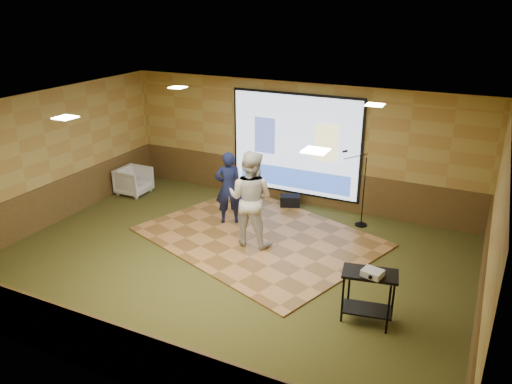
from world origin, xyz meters
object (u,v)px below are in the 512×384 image
at_px(dance_floor, 259,237).
at_px(player_left, 229,188).
at_px(projector_screen, 295,146).
at_px(projector, 373,273).
at_px(duffel_bag, 290,201).
at_px(player_right, 250,198).
at_px(av_table, 369,288).
at_px(banquet_chair, 134,181).
at_px(mic_stand, 360,205).

xyz_separation_m(dance_floor, player_left, (-0.93, 0.37, 0.85)).
bearing_deg(projector_screen, player_left, -115.34).
height_order(projector, duffel_bag, projector).
distance_m(player_right, projector, 3.35).
height_order(av_table, duffel_bag, av_table).
relative_size(player_left, projector, 5.58).
relative_size(projector_screen, av_table, 3.72).
bearing_deg(player_left, duffel_bag, -151.78).
bearing_deg(banquet_chair, projector, -113.13).
bearing_deg(player_left, projector, 117.10).
height_order(player_left, projector, player_left).
height_order(projector, mic_stand, mic_stand).
height_order(player_right, mic_stand, player_right).
height_order(projector_screen, projector, projector_screen).
bearing_deg(duffel_bag, dance_floor, -88.89).
distance_m(player_right, av_table, 3.29).
relative_size(projector_screen, banquet_chair, 4.26).
bearing_deg(duffel_bag, player_right, -89.73).
distance_m(dance_floor, av_table, 3.48).
xyz_separation_m(dance_floor, projector, (2.88, -2.03, 0.93)).
bearing_deg(av_table, projector_screen, 125.08).
bearing_deg(av_table, duffel_bag, 127.00).
relative_size(mic_stand, duffel_bag, 3.65).
xyz_separation_m(av_table, mic_stand, (-1.06, 3.52, -0.12)).
height_order(banquet_chair, duffel_bag, banquet_chair).
height_order(projector_screen, mic_stand, projector_screen).
xyz_separation_m(player_left, av_table, (3.76, -2.31, -0.26)).
xyz_separation_m(av_table, duffel_bag, (-2.86, 3.80, -0.46)).
xyz_separation_m(player_left, mic_stand, (2.70, 1.20, -0.38)).
bearing_deg(projector, projector_screen, 136.88).
distance_m(projector_screen, banquet_chair, 4.34).
bearing_deg(duffel_bag, projector, -53.14).
relative_size(dance_floor, av_table, 5.24).
bearing_deg(projector, banquet_chair, 169.02).
bearing_deg(dance_floor, player_left, 158.52).
bearing_deg(mic_stand, player_left, -172.30).
relative_size(projector_screen, duffel_bag, 7.00).
height_order(projector_screen, player_left, projector_screen).
distance_m(av_table, banquet_chair, 7.46).
relative_size(dance_floor, projector, 15.62).
height_order(projector_screen, player_right, projector_screen).
bearing_deg(player_right, projector, 147.78).
height_order(player_left, banquet_chair, player_left).
bearing_deg(banquet_chair, player_left, -99.84).
relative_size(player_left, av_table, 1.87).
relative_size(dance_floor, player_right, 2.33).
xyz_separation_m(av_table, banquet_chair, (-6.89, 2.84, -0.26)).
bearing_deg(mic_stand, av_table, -89.50).
distance_m(av_table, projector, 0.35).
height_order(mic_stand, duffel_bag, mic_stand).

